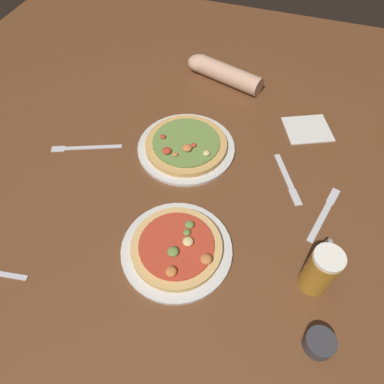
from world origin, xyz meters
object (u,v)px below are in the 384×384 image
at_px(fork_spare, 85,147).
at_px(knife_spare, 288,179).
at_px(ramekin_sauce, 319,343).
at_px(napkin_folded, 308,129).
at_px(diner_arm, 221,72).
at_px(knife_right, 324,214).
at_px(beer_mug_dark, 321,269).
at_px(pizza_plate_near, 177,248).
at_px(pizza_plate_far, 186,146).

height_order(fork_spare, knife_spare, same).
bearing_deg(ramekin_sauce, napkin_folded, 99.10).
distance_m(napkin_folded, diner_arm, 0.41).
bearing_deg(knife_right, beer_mug_dark, -91.63).
relative_size(beer_mug_dark, fork_spare, 0.66).
bearing_deg(napkin_folded, ramekin_sauce, -80.90).
height_order(pizza_plate_near, fork_spare, pizza_plate_near).
relative_size(beer_mug_dark, diner_arm, 0.47).
relative_size(pizza_plate_near, pizza_plate_far, 0.93).
distance_m(beer_mug_dark, napkin_folded, 0.57).
height_order(ramekin_sauce, napkin_folded, ramekin_sauce).
relative_size(pizza_plate_far, beer_mug_dark, 2.18).
height_order(pizza_plate_far, diner_arm, diner_arm).
height_order(pizza_plate_far, knife_spare, pizza_plate_far).
distance_m(pizza_plate_near, pizza_plate_far, 0.38).
distance_m(pizza_plate_near, knife_right, 0.44).
distance_m(pizza_plate_near, beer_mug_dark, 0.37).
xyz_separation_m(pizza_plate_far, fork_spare, (-0.32, -0.10, -0.01)).
distance_m(knife_spare, diner_arm, 0.54).
height_order(knife_right, knife_spare, same).
distance_m(fork_spare, knife_spare, 0.67).
bearing_deg(knife_spare, napkin_folded, 83.01).
xyz_separation_m(knife_spare, diner_arm, (-0.34, 0.42, 0.03)).
distance_m(pizza_plate_far, diner_arm, 0.40).
relative_size(pizza_plate_far, knife_right, 1.51).
xyz_separation_m(pizza_plate_far, knife_spare, (0.34, -0.02, -0.01)).
relative_size(fork_spare, diner_arm, 0.71).
distance_m(pizza_plate_far, knife_right, 0.48).
bearing_deg(napkin_folded, pizza_plate_near, -114.92).
height_order(fork_spare, diner_arm, diner_arm).
distance_m(ramekin_sauce, fork_spare, 0.90).
relative_size(pizza_plate_far, napkin_folded, 2.10).
relative_size(ramekin_sauce, diner_arm, 0.22).
bearing_deg(ramekin_sauce, diner_arm, 118.42).
xyz_separation_m(pizza_plate_far, diner_arm, (0.01, 0.40, 0.02)).
bearing_deg(knife_spare, ramekin_sauce, -72.84).
height_order(ramekin_sauce, diner_arm, diner_arm).
bearing_deg(pizza_plate_far, diner_arm, 89.28).
bearing_deg(napkin_folded, knife_spare, -96.99).
relative_size(ramekin_sauce, fork_spare, 0.31).
height_order(ramekin_sauce, knife_right, ramekin_sauce).
bearing_deg(knife_spare, pizza_plate_far, 176.26).
bearing_deg(pizza_plate_near, beer_mug_dark, 4.74).
bearing_deg(pizza_plate_far, ramekin_sauce, -45.12).
relative_size(ramekin_sauce, knife_spare, 0.37).
bearing_deg(knife_spare, knife_right, -38.15).
xyz_separation_m(beer_mug_dark, diner_arm, (-0.45, 0.74, -0.04)).
xyz_separation_m(napkin_folded, diner_arm, (-0.37, 0.18, 0.03)).
relative_size(pizza_plate_far, ramekin_sauce, 4.65).
xyz_separation_m(pizza_plate_far, ramekin_sauce, (0.49, -0.49, 0.00)).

